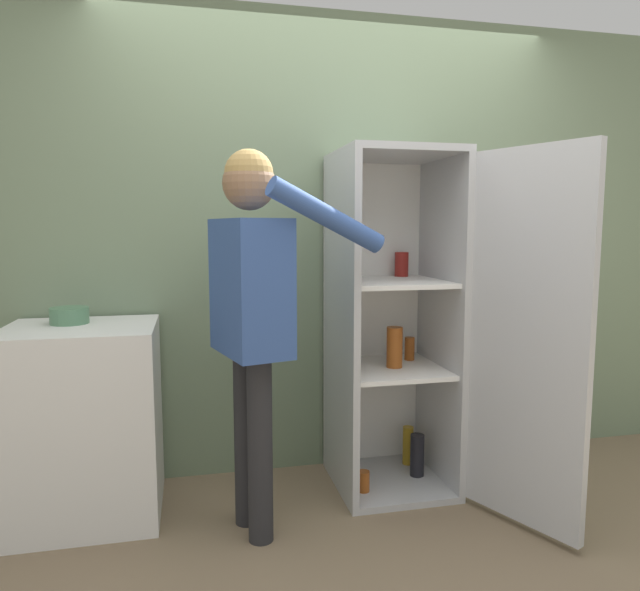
# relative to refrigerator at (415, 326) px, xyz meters

# --- Properties ---
(ground_plane) EXTENTS (12.00, 12.00, 0.00)m
(ground_plane) POSITION_rel_refrigerator_xyz_m (-0.34, -0.54, -0.87)
(ground_plane) COLOR #7A664C
(wall_back) EXTENTS (7.00, 0.06, 2.55)m
(wall_back) POSITION_rel_refrigerator_xyz_m (-0.34, 0.44, 0.40)
(wall_back) COLOR gray
(wall_back) RESTS_ON ground_plane
(refrigerator) EXTENTS (0.87, 1.16, 1.77)m
(refrigerator) POSITION_rel_refrigerator_xyz_m (0.00, 0.00, 0.00)
(refrigerator) COLOR #B7BABC
(refrigerator) RESTS_ON ground_plane
(person) EXTENTS (0.75, 0.55, 1.71)m
(person) POSITION_rel_refrigerator_xyz_m (-0.86, -0.25, 0.22)
(person) COLOR #262628
(person) RESTS_ON ground_plane
(counter) EXTENTS (0.68, 0.61, 0.92)m
(counter) POSITION_rel_refrigerator_xyz_m (-1.64, 0.08, -0.41)
(counter) COLOR white
(counter) RESTS_ON ground_plane
(bowl) EXTENTS (0.18, 0.18, 0.08)m
(bowl) POSITION_rel_refrigerator_xyz_m (-1.69, 0.17, 0.09)
(bowl) COLOR #517F5B
(bowl) RESTS_ON counter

